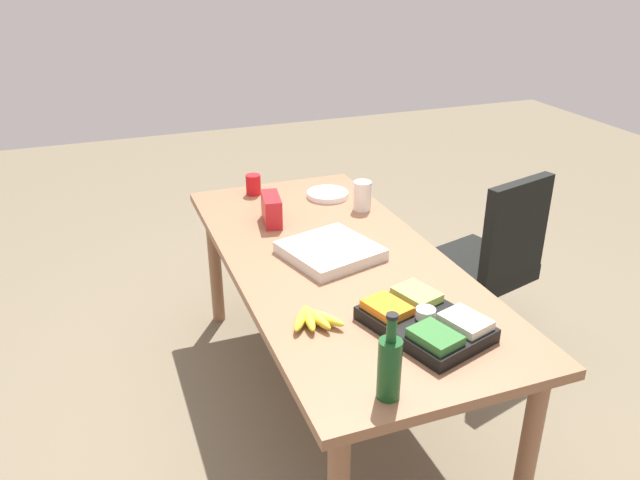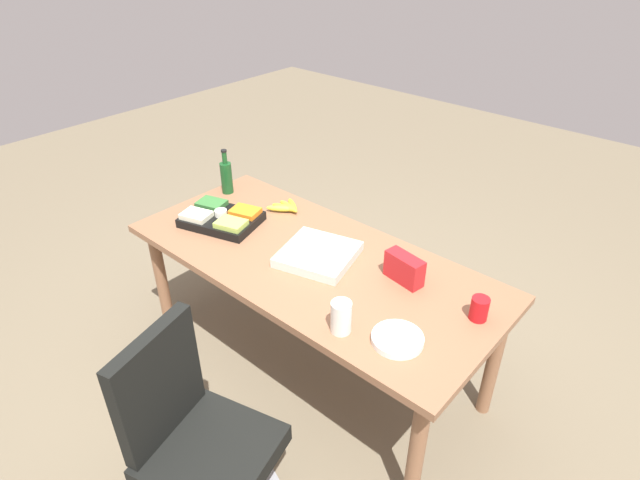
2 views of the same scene
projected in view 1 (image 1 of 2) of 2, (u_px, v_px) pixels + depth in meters
The scene contains 11 objects.
ground_plane at pixel (335, 400), 3.06m from camera, with size 10.00×10.00×0.00m, color #6E624C.
conference_table at pixel (337, 275), 2.77m from camera, with size 2.02×0.91×0.77m.
office_chair at pixel (483, 278), 3.42m from camera, with size 0.59×0.59×0.96m.
mayo_jar at pixel (362, 196), 3.20m from camera, with size 0.09×0.09×0.15m, color white.
pizza_box at pixel (330, 251), 2.74m from camera, with size 0.36×0.36×0.05m, color silver.
veggie_tray at pixel (425, 321), 2.22m from camera, with size 0.49×0.41×0.09m.
red_solo_cup at pixel (253, 185), 3.41m from camera, with size 0.08×0.08×0.11m, color red.
wine_bottle at pixel (389, 366), 1.86m from camera, with size 0.09×0.09×0.29m.
paper_plate_stack at pixel (328, 194), 3.39m from camera, with size 0.22×0.22×0.03m, color white.
chip_bag_red at pixel (272, 209), 3.05m from camera, with size 0.20×0.08×0.14m, color red.
banana_bunch at pixel (313, 318), 2.26m from camera, with size 0.19×0.20×0.04m.
Camera 1 is at (2.25, -0.93, 2.01)m, focal length 35.56 mm.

